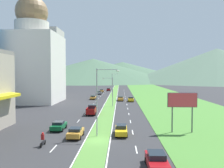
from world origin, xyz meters
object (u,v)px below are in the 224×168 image
at_px(car_1, 121,130).
at_px(car_3, 59,125).
at_px(car_6, 76,132).
at_px(car_5, 109,89).
at_px(motorcycle_rider, 43,140).
at_px(car_0, 121,98).
at_px(car_9, 102,91).
at_px(car_2, 157,161).
at_px(street_lamp_near, 99,97).
at_px(street_lamp_mid, 111,90).
at_px(street_lamp_far, 113,83).
at_px(car_8, 131,99).
at_px(billboard_roadside, 182,102).
at_px(pickup_truck_0, 92,110).
at_px(car_4, 99,93).
at_px(car_7, 93,97).

height_order(car_1, car_3, car_1).
bearing_deg(car_1, car_6, -76.20).
distance_m(car_5, motorcycle_rider, 97.46).
height_order(car_3, car_5, car_5).
xyz_separation_m(car_0, car_1, (0.09, -44.46, -0.01)).
bearing_deg(car_9, car_2, -171.96).
relative_size(street_lamp_near, car_1, 2.28).
relative_size(street_lamp_mid, car_2, 1.82).
bearing_deg(car_0, car_6, -8.06).
distance_m(street_lamp_mid, car_6, 32.49).
distance_m(street_lamp_near, street_lamp_far, 62.59).
bearing_deg(car_8, street_lamp_near, -8.68).
distance_m(billboard_roadside, pickup_truck_0, 23.12).
relative_size(street_lamp_mid, car_0, 1.75).
height_order(car_4, pickup_truck_0, pickup_truck_0).
distance_m(car_7, car_9, 33.33).
bearing_deg(car_2, street_lamp_near, -149.51).
distance_m(street_lamp_near, car_9, 82.91).
bearing_deg(street_lamp_mid, car_6, -96.87).
xyz_separation_m(street_lamp_far, car_8, (6.79, -19.53, -4.68)).
bearing_deg(street_lamp_mid, motorcycle_rider, -101.35).
distance_m(street_lamp_near, car_2, 13.95).
bearing_deg(pickup_truck_0, car_7, 6.51).
bearing_deg(car_8, car_1, -4.57).
bearing_deg(car_8, car_7, -114.28).
xyz_separation_m(street_lamp_near, car_3, (-7.07, 3.56, -5.02)).
bearing_deg(car_3, car_5, -2.22).
height_order(car_4, car_7, car_7).
relative_size(car_1, car_3, 1.09).
xyz_separation_m(car_1, car_3, (-10.27, 2.62, -0.03)).
distance_m(street_lamp_mid, car_5, 61.57).
relative_size(street_lamp_far, car_4, 2.20).
height_order(car_7, pickup_truck_0, pickup_truck_0).
bearing_deg(pickup_truck_0, car_9, 2.80).
xyz_separation_m(car_2, car_8, (-0.04, 54.29, -0.02)).
xyz_separation_m(car_3, car_4, (0.43, 66.60, 0.01)).
distance_m(car_4, car_6, 70.92).
relative_size(street_lamp_far, car_5, 2.21).
height_order(car_5, car_9, car_5).
xyz_separation_m(car_4, car_9, (0.02, 12.33, 0.01)).
height_order(car_1, car_5, car_5).
relative_size(car_7, car_8, 1.09).
relative_size(street_lamp_near, car_7, 2.29).
height_order(car_1, car_9, car_1).
relative_size(street_lamp_mid, pickup_truck_0, 1.53).
xyz_separation_m(car_0, car_4, (-9.75, 24.76, -0.03)).
relative_size(car_0, car_4, 1.09).
relative_size(street_lamp_near, car_5, 2.31).
bearing_deg(car_1, billboard_roadside, 99.76).
height_order(car_5, pickup_truck_0, pickup_truck_0).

